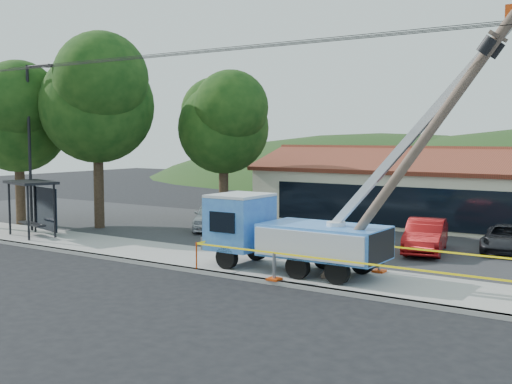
{
  "coord_description": "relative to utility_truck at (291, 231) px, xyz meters",
  "views": [
    {
      "loc": [
        15.27,
        -16.83,
        5.25
      ],
      "look_at": [
        0.63,
        5.0,
        2.95
      ],
      "focal_mm": 45.0,
      "sensor_mm": 36.0,
      "label": 1
    }
  ],
  "objects": [
    {
      "name": "ground",
      "position": [
        -3.02,
        -3.8,
        -1.69
      ],
      "size": [
        120.0,
        120.0,
        0.0
      ],
      "primitive_type": "plane",
      "color": "black",
      "rests_on": "ground"
    },
    {
      "name": "curb",
      "position": [
        -3.02,
        -1.7,
        -1.61
      ],
      "size": [
        60.0,
        0.25,
        0.15
      ],
      "primitive_type": "cube",
      "color": "#A09C95",
      "rests_on": "ground"
    },
    {
      "name": "sidewalk",
      "position": [
        -3.02,
        0.2,
        -1.61
      ],
      "size": [
        60.0,
        4.0,
        0.15
      ],
      "primitive_type": "cube",
      "color": "#A09C95",
      "rests_on": "ground"
    },
    {
      "name": "parking_lot",
      "position": [
        -3.02,
        8.2,
        -1.64
      ],
      "size": [
        60.0,
        12.0,
        0.1
      ],
      "primitive_type": "cube",
      "color": "#28282B",
      "rests_on": "ground"
    },
    {
      "name": "strip_mall",
      "position": [
        0.98,
        16.18,
        0.19
      ],
      "size": [
        22.5,
        8.53,
        4.67
      ],
      "color": "beige",
      "rests_on": "ground"
    },
    {
      "name": "streetlight",
      "position": [
        -16.8,
        1.2,
        3.61
      ],
      "size": [
        2.13,
        0.22,
        9.0
      ],
      "color": "black",
      "rests_on": "ground"
    },
    {
      "name": "tree_west_near",
      "position": [
        -15.02,
        4.2,
        5.83
      ],
      "size": [
        7.56,
        6.72,
        10.8
      ],
      "color": "#332316",
      "rests_on": "ground"
    },
    {
      "name": "tree_west_far",
      "position": [
        -20.02,
        2.7,
        4.85
      ],
      "size": [
        6.84,
        6.08,
        9.48
      ],
      "color": "#332316",
      "rests_on": "ground"
    },
    {
      "name": "tree_lot",
      "position": [
        -10.02,
        9.2,
        4.52
      ],
      "size": [
        6.3,
        5.6,
        8.94
      ],
      "color": "#332316",
      "rests_on": "ground"
    },
    {
      "name": "hill_west",
      "position": [
        -18.02,
        51.2,
        -1.69
      ],
      "size": [
        78.4,
        56.0,
        28.0
      ],
      "primitive_type": "ellipsoid",
      "color": "#1D3D16",
      "rests_on": "ground"
    },
    {
      "name": "utility_truck",
      "position": [
        0.0,
        0.0,
        0.0
      ],
      "size": [
        11.63,
        3.79,
        8.99
      ],
      "color": "black",
      "rests_on": "ground"
    },
    {
      "name": "leaning_pole",
      "position": [
        5.07,
        -0.35,
        3.26
      ],
      "size": [
        6.53,
        1.84,
        8.93
      ],
      "color": "brown",
      "rests_on": "ground"
    },
    {
      "name": "bus_shelter",
      "position": [
        -15.26,
        0.13,
        0.53
      ],
      "size": [
        3.26,
        2.47,
        2.8
      ],
      "rotation": [
        0.0,
        0.0,
        -0.26
      ],
      "color": "black",
      "rests_on": "ground"
    },
    {
      "name": "caution_tape",
      "position": [
        2.87,
        0.04,
        -0.76
      ],
      "size": [
        12.18,
        3.58,
        1.04
      ],
      "color": "#D03C0B",
      "rests_on": "ground"
    },
    {
      "name": "car_silver",
      "position": [
        -9.28,
        7.16,
        -1.69
      ],
      "size": [
        4.0,
        4.87,
        1.56
      ],
      "primitive_type": "imported",
      "rotation": [
        0.0,
        0.0,
        0.56
      ],
      "color": "silver",
      "rests_on": "ground"
    },
    {
      "name": "car_red",
      "position": [
        2.84,
        6.91,
        -1.69
      ],
      "size": [
        2.52,
        4.72,
        1.48
      ],
      "primitive_type": "imported",
      "rotation": [
        0.0,
        0.0,
        0.22
      ],
      "color": "maroon",
      "rests_on": "ground"
    },
    {
      "name": "car_dark",
      "position": [
        5.83,
        9.02,
        -1.69
      ],
      "size": [
        2.57,
        4.56,
        1.2
      ],
      "primitive_type": "imported",
      "rotation": [
        0.0,
        0.0,
        0.14
      ],
      "color": "black",
      "rests_on": "ground"
    }
  ]
}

